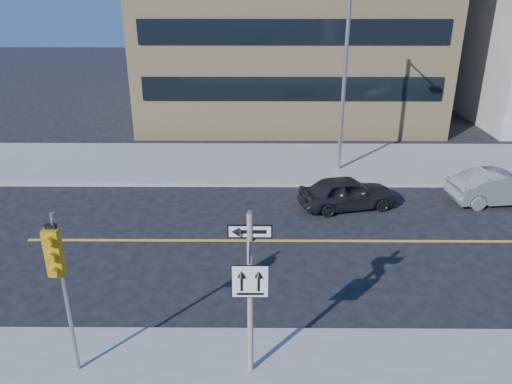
{
  "coord_description": "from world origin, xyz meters",
  "views": [
    {
      "loc": [
        0.18,
        -11.55,
        8.45
      ],
      "look_at": [
        0.08,
        4.0,
        1.87
      ],
      "focal_mm": 35.0,
      "sensor_mm": 36.0,
      "label": 1
    }
  ],
  "objects_px": {
    "sign_pole": "(250,286)",
    "traffic_signal": "(57,265)",
    "parked_car_a": "(347,193)",
    "parked_car_b": "(501,187)",
    "streetlight_a": "(346,72)"
  },
  "relations": [
    {
      "from": "parked_car_b",
      "to": "traffic_signal",
      "type": "bearing_deg",
      "value": 118.33
    },
    {
      "from": "sign_pole",
      "to": "traffic_signal",
      "type": "relative_size",
      "value": 1.02
    },
    {
      "from": "traffic_signal",
      "to": "streetlight_a",
      "type": "bearing_deg",
      "value": 59.2
    },
    {
      "from": "sign_pole",
      "to": "parked_car_b",
      "type": "xyz_separation_m",
      "value": [
        10.08,
        9.88,
        -1.75
      ]
    },
    {
      "from": "traffic_signal",
      "to": "sign_pole",
      "type": "bearing_deg",
      "value": 2.11
    },
    {
      "from": "sign_pole",
      "to": "streetlight_a",
      "type": "bearing_deg",
      "value": 73.23
    },
    {
      "from": "sign_pole",
      "to": "streetlight_a",
      "type": "height_order",
      "value": "streetlight_a"
    },
    {
      "from": "sign_pole",
      "to": "parked_car_a",
      "type": "distance_m",
      "value": 10.22
    },
    {
      "from": "sign_pole",
      "to": "traffic_signal",
      "type": "height_order",
      "value": "sign_pole"
    },
    {
      "from": "sign_pole",
      "to": "streetlight_a",
      "type": "distance_m",
      "value": 14.05
    },
    {
      "from": "sign_pole",
      "to": "streetlight_a",
      "type": "xyz_separation_m",
      "value": [
        4.0,
        13.27,
        2.32
      ]
    },
    {
      "from": "parked_car_a",
      "to": "parked_car_b",
      "type": "height_order",
      "value": "parked_car_b"
    },
    {
      "from": "parked_car_b",
      "to": "streetlight_a",
      "type": "height_order",
      "value": "streetlight_a"
    },
    {
      "from": "parked_car_a",
      "to": "streetlight_a",
      "type": "distance_m",
      "value": 5.68
    },
    {
      "from": "streetlight_a",
      "to": "parked_car_a",
      "type": "bearing_deg",
      "value": -94.08
    }
  ]
}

